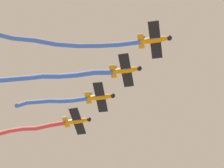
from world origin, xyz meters
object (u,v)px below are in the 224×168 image
object	(u,v)px
airplane_right_wing	(100,97)
airplane_slot	(77,121)
airplane_left_wing	(126,70)
airplane_lead	(155,40)

from	to	relation	value
airplane_right_wing	airplane_slot	distance (m)	7.88
airplane_left_wing	airplane_right_wing	world-z (taller)	airplane_right_wing
airplane_left_wing	airplane_right_wing	distance (m)	7.89
airplane_lead	airplane_right_wing	size ratio (longest dim) A/B	0.99
airplane_lead	airplane_slot	size ratio (longest dim) A/B	1.00
airplane_left_wing	airplane_right_wing	xyz separation A→B (m)	(5.51, -5.63, 0.25)
airplane_left_wing	airplane_slot	size ratio (longest dim) A/B	1.00
airplane_lead	airplane_left_wing	bearing A→B (deg)	133.34
airplane_left_wing	airplane_slot	world-z (taller)	airplane_slot
airplane_left_wing	airplane_slot	bearing A→B (deg)	133.69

